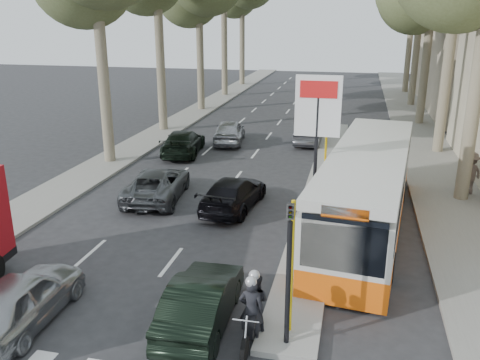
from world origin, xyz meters
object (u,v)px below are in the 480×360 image
at_px(city_bus, 367,188).
at_px(motorcycle, 253,308).
at_px(silver_hatchback, 21,299).
at_px(dark_hatchback, 202,301).

distance_m(city_bus, motorcycle, 7.78).
height_order(city_bus, motorcycle, city_bus).
xyz_separation_m(silver_hatchback, dark_hatchback, (4.38, 1.00, -0.03)).
bearing_deg(dark_hatchback, motorcycle, 166.60).
relative_size(silver_hatchback, city_bus, 0.35).
bearing_deg(city_bus, motorcycle, -103.22).
bearing_deg(city_bus, dark_hatchback, -112.98).
height_order(silver_hatchback, city_bus, city_bus).
bearing_deg(dark_hatchback, city_bus, -121.43).
xyz_separation_m(dark_hatchback, motorcycle, (1.35, -0.28, 0.14)).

